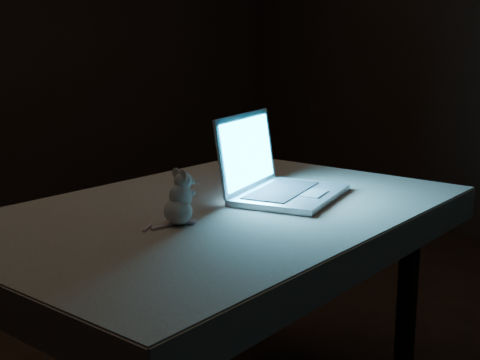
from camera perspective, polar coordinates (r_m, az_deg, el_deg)
floor at (r=2.48m, az=-9.90°, el=-14.92°), size 5.00×5.00×0.00m
table at (r=1.86m, az=-1.86°, el=-12.81°), size 1.46×1.17×0.68m
tablecloth at (r=1.71m, az=-2.12°, el=-4.20°), size 1.62×1.41×0.09m
laptop at (r=1.82m, az=4.60°, el=2.04°), size 0.46×0.44×0.24m
plush_mouse at (r=1.56m, az=-5.58°, el=-1.55°), size 0.14×0.14×0.14m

